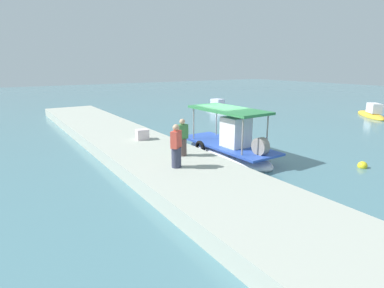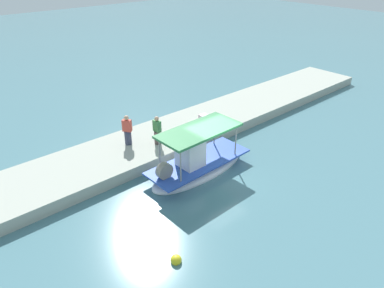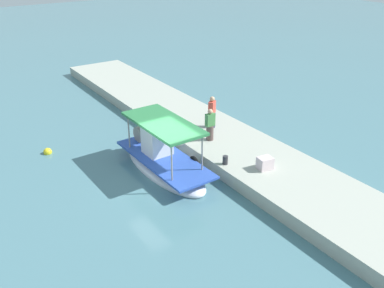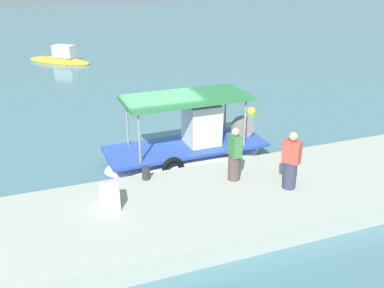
% 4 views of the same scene
% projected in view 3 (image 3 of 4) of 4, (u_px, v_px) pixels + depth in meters
% --- Properties ---
extents(ground_plane, '(120.00, 120.00, 0.00)m').
position_uv_depth(ground_plane, '(161.00, 181.00, 18.56)').
color(ground_plane, slate).
extents(dock_quay, '(36.00, 4.06, 0.62)m').
position_uv_depth(dock_quay, '(237.00, 151.00, 20.57)').
color(dock_quay, '#ABAFA1').
rests_on(dock_quay, ground_plane).
extents(main_fishing_boat, '(5.88, 2.24, 2.77)m').
position_uv_depth(main_fishing_boat, '(163.00, 161.00, 19.35)').
color(main_fishing_boat, white).
rests_on(main_fishing_boat, ground_plane).
extents(fisherman_near_bollard, '(0.52, 0.54, 1.70)m').
position_uv_depth(fisherman_near_bollard, '(212.00, 113.00, 22.09)').
color(fisherman_near_bollard, '#373A50').
rests_on(fisherman_near_bollard, dock_quay).
extents(fisherman_by_crate, '(0.37, 0.46, 1.63)m').
position_uv_depth(fisherman_by_crate, '(210.00, 126.00, 20.67)').
color(fisherman_by_crate, brown).
rests_on(fisherman_by_crate, dock_quay).
extents(mooring_bollard, '(0.24, 0.24, 0.39)m').
position_uv_depth(mooring_bollard, '(225.00, 160.00, 18.63)').
color(mooring_bollard, '#2D2D33').
rests_on(mooring_bollard, dock_quay).
extents(cargo_crate, '(0.58, 0.69, 0.54)m').
position_uv_depth(cargo_crate, '(265.00, 163.00, 18.21)').
color(cargo_crate, silver).
rests_on(cargo_crate, dock_quay).
extents(marker_buoy, '(0.41, 0.41, 0.41)m').
position_uv_depth(marker_buoy, '(48.00, 152.00, 20.96)').
color(marker_buoy, yellow).
rests_on(marker_buoy, ground_plane).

